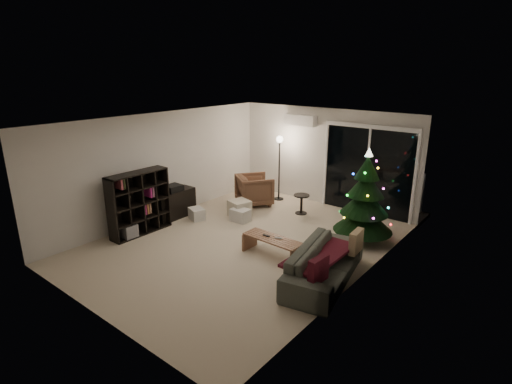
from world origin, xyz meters
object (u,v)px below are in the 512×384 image
Objects in this scene: bookshelf at (135,202)px; christmas_tree at (365,196)px; media_cabinet at (174,204)px; armchair at (254,190)px; coffee_table at (272,247)px; sofa at (324,264)px.

bookshelf is 0.70× the size of christmas_tree.
christmas_tree is at bearing 20.03° from media_cabinet.
armchair is at bearing 63.79° from media_cabinet.
armchair reaches higher than coffee_table.
christmas_tree is (3.19, -0.36, 0.58)m from armchair.
armchair is 3.26m from christmas_tree.
bookshelf reaches higher than armchair.
media_cabinet reaches higher than coffee_table.
bookshelf is at bearing -91.08° from media_cabinet.
coffee_table is at bearing 170.64° from armchair.
media_cabinet is 3.09m from coffee_table.
sofa reaches higher than coffee_table.
christmas_tree reaches higher than media_cabinet.
media_cabinet is 0.89× the size of coffee_table.
media_cabinet is 4.44m from christmas_tree.
bookshelf is at bearing 108.39° from armchair.
coffee_table is at bearing 9.89° from bookshelf.
coffee_table is (3.08, 0.88, -0.50)m from bookshelf.
armchair reaches higher than sofa.
bookshelf is 0.65× the size of sofa.
media_cabinet is (0.00, 1.08, -0.35)m from bookshelf.
bookshelf is 4.37m from sofa.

